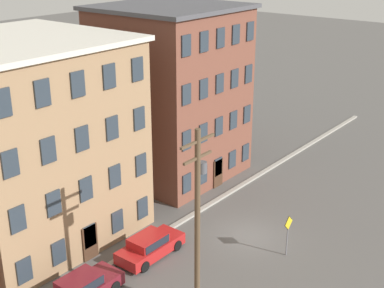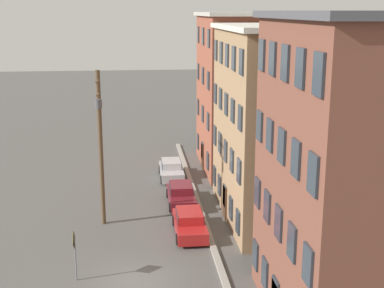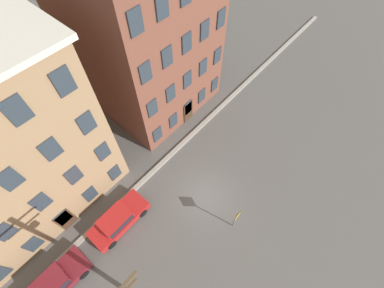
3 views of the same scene
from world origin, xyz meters
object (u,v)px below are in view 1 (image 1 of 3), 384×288
object	(u,v)px
caution_sign	(288,229)
car_red	(150,245)
car_maroon	(82,288)
utility_pole	(198,215)

from	to	relation	value
caution_sign	car_red	bearing A→B (deg)	129.27
car_maroon	caution_sign	distance (m)	12.28
car_maroon	caution_sign	size ratio (longest dim) A/B	1.64
car_red	utility_pole	distance (m)	7.50
car_maroon	utility_pole	distance (m)	7.78
car_red	utility_pole	world-z (taller)	utility_pole
car_red	caution_sign	bearing A→B (deg)	-50.73
caution_sign	utility_pole	bearing A→B (deg)	172.17
car_red	caution_sign	distance (m)	8.28
car_maroon	car_red	world-z (taller)	same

